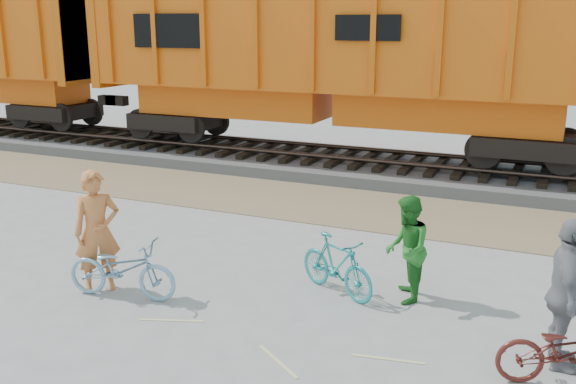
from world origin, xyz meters
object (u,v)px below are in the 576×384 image
object	(u,v)px
bicycle_blue	(122,269)
bicycle_maroon	(569,351)
person_man	(407,249)
person_woman	(566,295)
hopper_car_center	(334,59)
person_solo	(97,231)
bicycle_teal	(337,265)

from	to	relation	value
bicycle_blue	bicycle_maroon	size ratio (longest dim) A/B	1.06
person_man	person_woman	distance (m)	2.42
hopper_car_center	person_woman	bearing A→B (deg)	-55.28
bicycle_maroon	bicycle_blue	bearing A→B (deg)	72.85
hopper_car_center	bicycle_blue	xyz separation A→B (m)	(0.19, -9.43, -2.56)
bicycle_blue	person_solo	xyz separation A→B (m)	(-0.50, 0.10, 0.49)
bicycle_blue	person_woman	distance (m)	6.03
hopper_car_center	person_man	distance (m)	9.06
bicycle_blue	person_solo	size ratio (longest dim) A/B	0.91
bicycle_teal	person_man	world-z (taller)	person_man
hopper_car_center	bicycle_maroon	bearing A→B (deg)	-56.02
hopper_car_center	bicycle_teal	distance (m)	8.94
person_man	person_woman	bearing A→B (deg)	46.28
bicycle_blue	person_solo	distance (m)	0.70
bicycle_teal	person_man	xyz separation A→B (m)	(1.00, 0.20, 0.34)
bicycle_maroon	person_woman	size ratio (longest dim) A/B	0.87
bicycle_maroon	person_solo	size ratio (longest dim) A/B	0.86
hopper_car_center	person_woman	distance (m)	11.05
bicycle_maroon	person_solo	bearing A→B (deg)	71.89
hopper_car_center	bicycle_blue	world-z (taller)	hopper_car_center
person_woman	hopper_car_center	bearing A→B (deg)	26.19
bicycle_blue	person_solo	world-z (taller)	person_solo
hopper_car_center	person_man	world-z (taller)	hopper_car_center
hopper_car_center	person_man	bearing A→B (deg)	-62.62
bicycle_blue	person_solo	bearing A→B (deg)	68.42
bicycle_maroon	bicycle_teal	bearing A→B (deg)	49.68
person_woman	bicycle_teal	bearing A→B (deg)	65.23
person_solo	person_woman	size ratio (longest dim) A/B	1.02
bicycle_teal	person_man	bearing A→B (deg)	-51.65
person_solo	bicycle_teal	bearing A→B (deg)	-23.89
bicycle_blue	person_woman	bearing A→B (deg)	-95.36
hopper_car_center	person_solo	distance (m)	9.57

